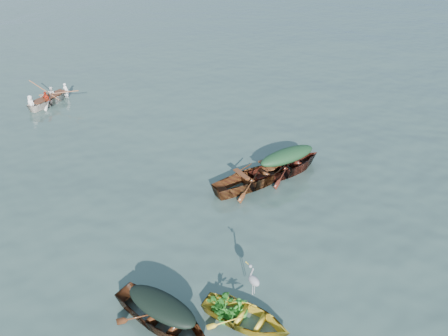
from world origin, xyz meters
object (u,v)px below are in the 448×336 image
object	(u,v)px
dark_covered_boat	(163,324)
open_wooden_boat	(253,185)
yellow_dinghy	(246,323)
green_tarp_boat	(286,173)
heron	(254,285)
rowed_boat	(51,104)

from	to	relation	value
dark_covered_boat	open_wooden_boat	world-z (taller)	open_wooden_boat
yellow_dinghy	open_wooden_boat	world-z (taller)	open_wooden_boat
dark_covered_boat	green_tarp_boat	distance (m)	8.46
green_tarp_boat	open_wooden_boat	xyz separation A→B (m)	(-1.63, 0.06, 0.00)
open_wooden_boat	heron	world-z (taller)	heron
green_tarp_boat	heron	size ratio (longest dim) A/B	5.10
green_tarp_boat	open_wooden_boat	distance (m)	1.63
heron	dark_covered_boat	bearing A→B (deg)	130.66
heron	yellow_dinghy	bearing A→B (deg)	-174.81
yellow_dinghy	green_tarp_boat	xyz separation A→B (m)	(5.88, 4.89, 0.00)
dark_covered_boat	rowed_boat	size ratio (longest dim) A/B	1.01
heron	rowed_boat	bearing A→B (deg)	63.86
green_tarp_boat	rowed_boat	bearing A→B (deg)	25.59
yellow_dinghy	green_tarp_boat	bearing A→B (deg)	13.19
yellow_dinghy	dark_covered_boat	bearing A→B (deg)	118.43
rowed_boat	heron	xyz separation A→B (m)	(0.14, -17.44, 0.86)
open_wooden_boat	rowed_boat	distance (m)	13.36
yellow_dinghy	heron	bearing A→B (deg)	5.19
green_tarp_boat	open_wooden_boat	size ratio (longest dim) A/B	0.98
dark_covered_boat	green_tarp_boat	bearing A→B (deg)	6.65
yellow_dinghy	open_wooden_boat	bearing A→B (deg)	22.79
yellow_dinghy	dark_covered_boat	xyz separation A→B (m)	(-1.74, 1.22, 0.00)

